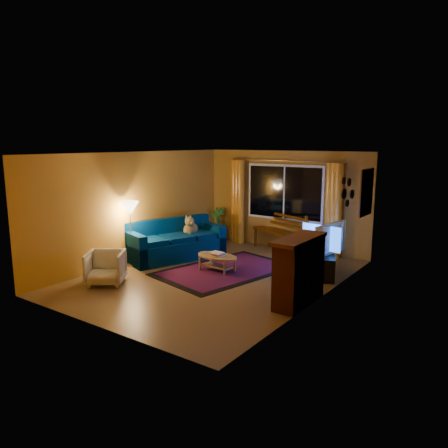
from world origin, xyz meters
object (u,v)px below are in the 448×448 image
Objects in this scene: bench at (279,242)px; armchair at (105,266)px; sofa at (175,240)px; coffee_table at (217,263)px; floor_lamp at (131,234)px; tv_console at (324,264)px.

bench is 4.48m from armchair.
sofa reaches higher than coffee_table.
floor_lamp is 1.47× the size of coffee_table.
sofa is 3.48m from tv_console.
armchair is 0.73× the size of coffee_table.
coffee_table is (1.29, 1.90, -0.18)m from armchair.
bench is at bearing 33.11° from armchair.
sofa is (-1.68, -2.01, 0.21)m from bench.
bench is at bearing 55.54° from floor_lamp.
armchair is 0.50× the size of floor_lamp.
tv_console is at bearing 28.33° from coffee_table.
armchair is at bearing -86.93° from bench.
armchair reaches higher than tv_console.
floor_lamp is (-2.08, -3.03, 0.47)m from bench.
tv_console is (1.71, -1.24, -0.02)m from bench.
tv_console is (3.25, 2.97, -0.12)m from armchair.
floor_lamp reaches higher than armchair.
coffee_table is at bearing 19.23° from armchair.
armchair is (0.13, -2.19, -0.10)m from sofa.
bench is 2.31m from coffee_table.
coffee_table is (1.82, 0.73, -0.54)m from floor_lamp.
sofa is 2.01× the size of tv_console.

